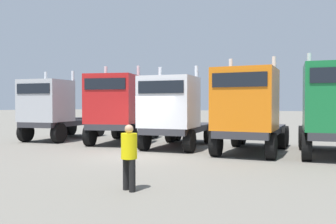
# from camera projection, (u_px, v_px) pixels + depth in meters

# --- Properties ---
(ground) EXTENTS (200.00, 200.00, 0.00)m
(ground) POSITION_uv_depth(u_px,v_px,m) (136.00, 156.00, 14.93)
(ground) COLOR slate
(semi_truck_silver) EXTENTS (3.32, 6.07, 4.11)m
(semi_truck_silver) POSITION_uv_depth(u_px,v_px,m) (54.00, 109.00, 21.00)
(semi_truck_silver) COLOR #333338
(semi_truck_silver) RESTS_ON ground
(semi_truck_red) EXTENTS (4.03, 6.83, 4.26)m
(semi_truck_red) POSITION_uv_depth(u_px,v_px,m) (118.00, 108.00, 19.26)
(semi_truck_red) COLOR #333338
(semi_truck_red) RESTS_ON ground
(semi_truck_white) EXTENTS (3.14, 6.25, 4.02)m
(semi_truck_white) POSITION_uv_depth(u_px,v_px,m) (174.00, 112.00, 17.21)
(semi_truck_white) COLOR #333338
(semi_truck_white) RESTS_ON ground
(semi_truck_orange) EXTENTS (2.75, 6.10, 4.20)m
(semi_truck_orange) POSITION_uv_depth(u_px,v_px,m) (248.00, 110.00, 15.21)
(semi_truck_orange) COLOR #333338
(semi_truck_orange) RESTS_ON ground
(semi_truck_green) EXTENTS (3.24, 6.12, 4.30)m
(semi_truck_green) POSITION_uv_depth(u_px,v_px,m) (335.00, 110.00, 14.12)
(semi_truck_green) COLOR #333338
(semi_truck_green) RESTS_ON ground
(visitor_in_hivis) EXTENTS (0.53, 0.53, 1.65)m
(visitor_in_hivis) POSITION_uv_depth(u_px,v_px,m) (129.00, 153.00, 8.85)
(visitor_in_hivis) COLOR black
(visitor_in_hivis) RESTS_ON ground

